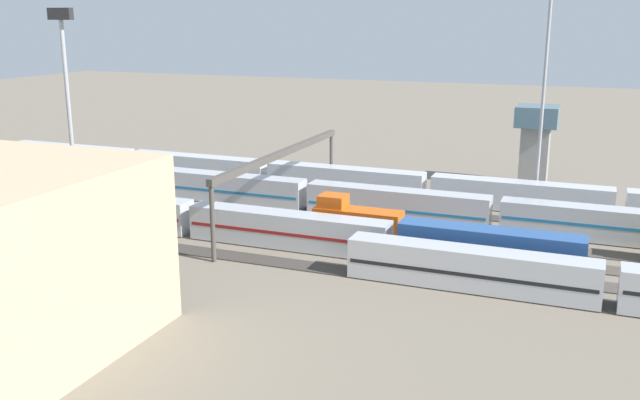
{
  "coord_description": "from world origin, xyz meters",
  "views": [
    {
      "loc": [
        -31.27,
        77.15,
        24.41
      ],
      "look_at": [
        0.05,
        -1.68,
        2.5
      ],
      "focal_mm": 39.55,
      "sensor_mm": 36.0,
      "label": 1
    }
  ],
  "objects_px": {
    "train_on_track_0": "(345,181)",
    "control_tower": "(536,139)",
    "train_on_track_5": "(270,227)",
    "train_on_track_6": "(611,286)",
    "train_on_track_2": "(380,202)",
    "light_mast_1": "(68,97)",
    "light_mast_0": "(546,67)",
    "signal_gantry": "(282,159)",
    "train_on_track_4": "(356,222)"
  },
  "relations": [
    {
      "from": "light_mast_0",
      "to": "light_mast_1",
      "type": "relative_size",
      "value": 1.15
    },
    {
      "from": "train_on_track_6",
      "to": "train_on_track_0",
      "type": "relative_size",
      "value": 0.39
    },
    {
      "from": "train_on_track_0",
      "to": "light_mast_1",
      "type": "xyz_separation_m",
      "value": [
        19.27,
        32.9,
        14.36
      ]
    },
    {
      "from": "train_on_track_2",
      "to": "control_tower",
      "type": "relative_size",
      "value": 9.56
    },
    {
      "from": "train_on_track_6",
      "to": "light_mast_1",
      "type": "distance_m",
      "value": 56.36
    },
    {
      "from": "train_on_track_0",
      "to": "signal_gantry",
      "type": "bearing_deg",
      "value": 79.22
    },
    {
      "from": "train_on_track_4",
      "to": "train_on_track_2",
      "type": "xyz_separation_m",
      "value": [
        0.17,
        -10.0,
        -0.1
      ]
    },
    {
      "from": "train_on_track_5",
      "to": "control_tower",
      "type": "bearing_deg",
      "value": -121.04
    },
    {
      "from": "train_on_track_4",
      "to": "train_on_track_0",
      "type": "height_order",
      "value": "train_on_track_4"
    },
    {
      "from": "train_on_track_4",
      "to": "train_on_track_2",
      "type": "distance_m",
      "value": 10.0
    },
    {
      "from": "train_on_track_5",
      "to": "train_on_track_6",
      "type": "bearing_deg",
      "value": 171.87
    },
    {
      "from": "light_mast_1",
      "to": "train_on_track_4",
      "type": "bearing_deg",
      "value": -155.06
    },
    {
      "from": "train_on_track_5",
      "to": "train_on_track_6",
      "type": "distance_m",
      "value": 35.38
    },
    {
      "from": "train_on_track_2",
      "to": "control_tower",
      "type": "bearing_deg",
      "value": -122.45
    },
    {
      "from": "train_on_track_4",
      "to": "light_mast_0",
      "type": "xyz_separation_m",
      "value": [
        -17.5,
        -22.52,
        16.31
      ]
    },
    {
      "from": "light_mast_0",
      "to": "train_on_track_2",
      "type": "bearing_deg",
      "value": 35.31
    },
    {
      "from": "train_on_track_0",
      "to": "train_on_track_6",
      "type": "bearing_deg",
      "value": 139.52
    },
    {
      "from": "train_on_track_2",
      "to": "light_mast_1",
      "type": "xyz_separation_m",
      "value": [
        27.57,
        22.9,
        14.33
      ]
    },
    {
      "from": "train_on_track_6",
      "to": "signal_gantry",
      "type": "xyz_separation_m",
      "value": [
        38.01,
        -15.0,
        5.63
      ]
    },
    {
      "from": "train_on_track_2",
      "to": "light_mast_1",
      "type": "bearing_deg",
      "value": 39.71
    },
    {
      "from": "train_on_track_0",
      "to": "train_on_track_4",
      "type": "bearing_deg",
      "value": 112.93
    },
    {
      "from": "signal_gantry",
      "to": "train_on_track_4",
      "type": "bearing_deg",
      "value": 156.17
    },
    {
      "from": "train_on_track_5",
      "to": "train_on_track_0",
      "type": "height_order",
      "value": "train_on_track_5"
    },
    {
      "from": "train_on_track_0",
      "to": "control_tower",
      "type": "distance_m",
      "value": 29.32
    },
    {
      "from": "train_on_track_6",
      "to": "control_tower",
      "type": "distance_m",
      "value": 46.91
    },
    {
      "from": "train_on_track_4",
      "to": "signal_gantry",
      "type": "distance_m",
      "value": 13.54
    },
    {
      "from": "train_on_track_2",
      "to": "train_on_track_6",
      "type": "bearing_deg",
      "value": 143.33
    },
    {
      "from": "train_on_track_6",
      "to": "light_mast_1",
      "type": "xyz_separation_m",
      "value": [
        54.43,
        2.9,
        14.36
      ]
    },
    {
      "from": "train_on_track_4",
      "to": "light_mast_1",
      "type": "relative_size",
      "value": 0.39
    },
    {
      "from": "train_on_track_4",
      "to": "light_mast_0",
      "type": "relative_size",
      "value": 0.34
    },
    {
      "from": "train_on_track_5",
      "to": "train_on_track_0",
      "type": "bearing_deg",
      "value": -89.7
    },
    {
      "from": "train_on_track_5",
      "to": "train_on_track_0",
      "type": "xyz_separation_m",
      "value": [
        0.13,
        -25.0,
        -0.09
      ]
    },
    {
      "from": "train_on_track_0",
      "to": "light_mast_1",
      "type": "bearing_deg",
      "value": 59.64
    },
    {
      "from": "signal_gantry",
      "to": "light_mast_1",
      "type": "bearing_deg",
      "value": 47.47
    },
    {
      "from": "train_on_track_6",
      "to": "train_on_track_2",
      "type": "bearing_deg",
      "value": -36.67
    },
    {
      "from": "light_mast_1",
      "to": "control_tower",
      "type": "distance_m",
      "value": 65.79
    },
    {
      "from": "light_mast_0",
      "to": "signal_gantry",
      "type": "xyz_separation_m",
      "value": [
        28.82,
        17.52,
        -10.82
      ]
    },
    {
      "from": "train_on_track_5",
      "to": "train_on_track_2",
      "type": "xyz_separation_m",
      "value": [
        -8.16,
        -15.0,
        -0.05
      ]
    },
    {
      "from": "train_on_track_0",
      "to": "train_on_track_5",
      "type": "bearing_deg",
      "value": 90.3
    },
    {
      "from": "train_on_track_2",
      "to": "light_mast_1",
      "type": "distance_m",
      "value": 38.59
    },
    {
      "from": "light_mast_1",
      "to": "control_tower",
      "type": "relative_size",
      "value": 2.12
    },
    {
      "from": "train_on_track_2",
      "to": "control_tower",
      "type": "height_order",
      "value": "control_tower"
    },
    {
      "from": "light_mast_0",
      "to": "signal_gantry",
      "type": "relative_size",
      "value": 0.84
    },
    {
      "from": "signal_gantry",
      "to": "control_tower",
      "type": "height_order",
      "value": "control_tower"
    },
    {
      "from": "light_mast_0",
      "to": "light_mast_1",
      "type": "xyz_separation_m",
      "value": [
        45.24,
        35.41,
        -2.09
      ]
    },
    {
      "from": "train_on_track_5",
      "to": "train_on_track_6",
      "type": "xyz_separation_m",
      "value": [
        -35.02,
        5.0,
        -0.09
      ]
    },
    {
      "from": "train_on_track_0",
      "to": "light_mast_0",
      "type": "bearing_deg",
      "value": -174.47
    },
    {
      "from": "light_mast_0",
      "to": "train_on_track_6",
      "type": "bearing_deg",
      "value": 105.78
    },
    {
      "from": "signal_gantry",
      "to": "light_mast_0",
      "type": "bearing_deg",
      "value": -148.71
    },
    {
      "from": "train_on_track_5",
      "to": "control_tower",
      "type": "xyz_separation_m",
      "value": [
        -24.3,
        -40.39,
        4.97
      ]
    }
  ]
}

